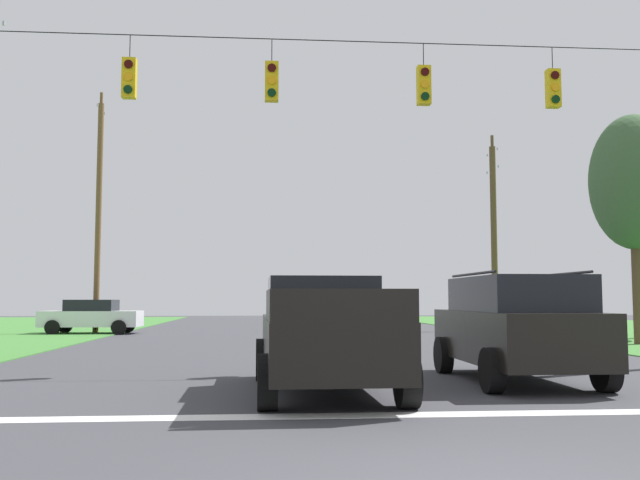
{
  "coord_description": "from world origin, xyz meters",
  "views": [
    {
      "loc": [
        -1.87,
        -5.68,
        1.57
      ],
      "look_at": [
        -0.64,
        9.71,
        2.85
      ],
      "focal_mm": 39.75,
      "sensor_mm": 36.0,
      "label": 1
    }
  ],
  "objects": [
    {
      "name": "suv_black",
      "position": [
        2.91,
        7.51,
        1.06
      ],
      "size": [
        2.23,
        4.81,
        2.05
      ],
      "color": "black",
      "rests_on": "ground"
    },
    {
      "name": "utility_pole_mid_right",
      "position": [
        9.73,
        29.07,
        4.9
      ],
      "size": [
        0.31,
        1.84,
        9.89
      ],
      "color": "brown",
      "rests_on": "ground"
    },
    {
      "name": "tree_roadside_left",
      "position": [
        10.88,
        17.57,
        5.56
      ],
      "size": [
        2.96,
        2.96,
        7.96
      ],
      "color": "brown",
      "rests_on": "ground"
    },
    {
      "name": "lane_dash_1",
      "position": [
        0.0,
        16.0,
        0.0
      ],
      "size": [
        2.5,
        0.15,
        0.01
      ],
      "primitive_type": "cube",
      "rotation": [
        0.0,
        0.0,
        1.57
      ],
      "color": "white",
      "rests_on": "ground"
    },
    {
      "name": "lane_dash_0",
      "position": [
        0.0,
        9.91,
        0.0
      ],
      "size": [
        2.5,
        0.15,
        0.01
      ],
      "primitive_type": "cube",
      "rotation": [
        0.0,
        0.0,
        1.57
      ],
      "color": "white",
      "rests_on": "ground"
    },
    {
      "name": "lane_dash_2",
      "position": [
        0.0,
        25.33,
        0.0
      ],
      "size": [
        2.5,
        0.15,
        0.01
      ],
      "primitive_type": "cube",
      "rotation": [
        0.0,
        0.0,
        1.57
      ],
      "color": "white",
      "rests_on": "ground"
    },
    {
      "name": "overhead_signal_span",
      "position": [
        0.13,
        10.81,
        4.58
      ],
      "size": [
        18.74,
        0.31,
        8.2
      ],
      "color": "#4E482A",
      "rests_on": "ground"
    },
    {
      "name": "stop_bar_stripe",
      "position": [
        0.0,
        3.91,
        0.0
      ],
      "size": [
        15.66,
        0.45,
        0.01
      ],
      "primitive_type": "cube",
      "color": "white",
      "rests_on": "ground"
    },
    {
      "name": "utility_pole_mid_left",
      "position": [
        -9.54,
        27.72,
        5.55
      ],
      "size": [
        0.27,
        1.56,
        11.26
      ],
      "color": "brown",
      "rests_on": "ground"
    },
    {
      "name": "distant_car_crossing_white",
      "position": [
        -9.53,
        26.85,
        0.79
      ],
      "size": [
        4.35,
        2.11,
        1.52
      ],
      "color": "silver",
      "rests_on": "ground"
    },
    {
      "name": "pickup_truck",
      "position": [
        -0.83,
        6.35,
        0.97
      ],
      "size": [
        2.35,
        5.43,
        1.95
      ],
      "color": "black",
      "rests_on": "ground"
    }
  ]
}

